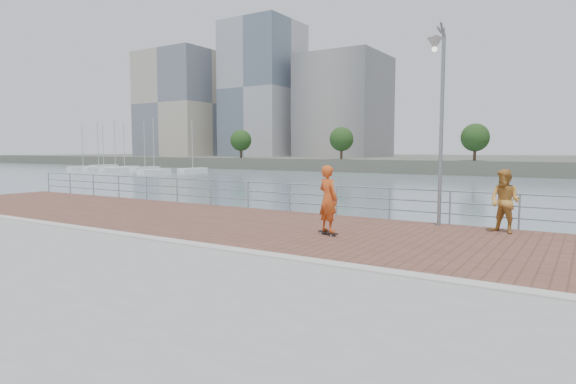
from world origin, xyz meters
The scene contains 11 objects.
water centered at (0.00, 0.00, -2.00)m, with size 400.00×400.00×0.00m, color slate.
seawall centered at (0.00, -5.00, -1.00)m, with size 40.00×24.00×2.00m, color gray.
brick_lane centered at (0.00, 3.60, 0.01)m, with size 40.00×6.80×0.02m, color brown.
curb centered at (0.00, 0.00, 0.03)m, with size 40.00×0.40×0.06m, color #B7B5AD.
far_shore centered at (0.00, 122.50, -0.75)m, with size 320.00×95.00×2.50m, color #4C5142.
guardrail centered at (0.00, 7.00, 0.69)m, with size 39.06×0.06×1.13m.
street_lamp centered at (2.87, 6.06, 4.27)m, with size 0.44×1.27×6.01m.
skateboard centered at (0.64, 3.11, 0.08)m, with size 0.72×0.44×0.08m.
skateboarder centered at (0.64, 3.11, 1.05)m, with size 0.69×0.45×1.90m, color #CE4D1B.
bystander centered at (4.83, 6.14, 0.95)m, with size 0.90×0.70×1.86m, color #C18939.
marina centered at (-78.02, 59.86, -1.53)m, with size 34.78×18.62×10.38m.
Camera 1 is at (6.93, -8.95, 2.45)m, focal length 30.00 mm.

